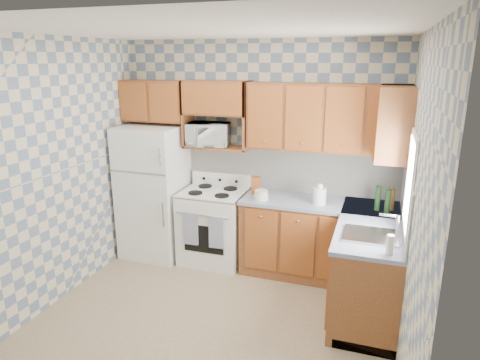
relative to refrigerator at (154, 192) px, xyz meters
name	(u,v)px	position (x,y,z in m)	size (l,w,h in m)	color
floor	(211,323)	(1.27, -1.25, -0.84)	(3.40, 3.40, 0.00)	#7A6951
back_wall	(258,154)	(1.27, 0.35, 0.51)	(3.40, 0.02, 2.70)	slate
right_wall	(413,212)	(2.97, -1.25, 0.51)	(0.02, 3.20, 2.70)	slate
backsplash_back	(290,168)	(1.68, 0.34, 0.36)	(2.60, 0.01, 0.56)	white
backsplash_right	(406,199)	(2.96, -0.45, 0.36)	(0.01, 1.60, 0.56)	white
refrigerator	(154,192)	(0.00, 0.00, 0.00)	(0.75, 0.70, 1.68)	white
stove_body	(214,227)	(0.80, 0.03, -0.39)	(0.76, 0.65, 0.90)	white
cooktop	(213,192)	(0.80, 0.03, 0.07)	(0.76, 0.65, 0.03)	silver
backguard	(221,179)	(0.80, 0.30, 0.16)	(0.76, 0.08, 0.17)	white
dish_towel_left	(191,229)	(0.65, -0.32, -0.30)	(0.18, 0.03, 0.39)	navy
dish_towel_right	(216,233)	(0.98, -0.32, -0.30)	(0.18, 0.03, 0.39)	navy
base_cabinets_back	(318,240)	(2.10, 0.05, -0.40)	(1.75, 0.60, 0.88)	brown
base_cabinets_right	(368,267)	(2.67, -0.45, -0.40)	(0.60, 1.60, 0.88)	brown
countertop_back	(320,203)	(2.10, 0.05, 0.06)	(1.77, 0.63, 0.04)	slate
countertop_right	(371,225)	(2.67, -0.45, 0.06)	(0.63, 1.60, 0.04)	slate
upper_cabinets_back	(326,118)	(2.10, 0.19, 1.01)	(1.75, 0.33, 0.74)	brown
upper_cabinets_fridge	(155,101)	(-0.02, 0.19, 1.13)	(0.82, 0.33, 0.50)	brown
upper_cabinets_right	(395,123)	(2.81, 0.00, 1.01)	(0.33, 0.70, 0.74)	brown
microwave_shelf	(217,147)	(0.80, 0.19, 0.60)	(0.80, 0.33, 0.03)	brown
microwave	(209,134)	(0.70, 0.17, 0.75)	(0.50, 0.34, 0.28)	white
sink	(370,236)	(2.67, -0.80, 0.09)	(0.48, 0.40, 0.03)	#B7B7BC
window	(410,183)	(2.96, -0.80, 0.61)	(0.02, 0.66, 0.86)	white
bottle_0	(378,198)	(2.71, -0.05, 0.21)	(0.06, 0.06, 0.27)	black
bottle_1	(387,202)	(2.81, -0.11, 0.20)	(0.06, 0.06, 0.25)	black
bottle_2	(392,200)	(2.85, -0.01, 0.20)	(0.06, 0.06, 0.23)	brown
knife_block	(256,185)	(1.32, 0.09, 0.19)	(0.10, 0.10, 0.21)	brown
electric_kettle	(320,196)	(2.10, -0.05, 0.17)	(0.14, 0.14, 0.18)	white
food_containers	(261,195)	(1.45, -0.11, 0.14)	(0.17, 0.17, 0.11)	beige
soap_bottle	(390,245)	(2.84, -1.14, 0.17)	(0.06, 0.06, 0.17)	beige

